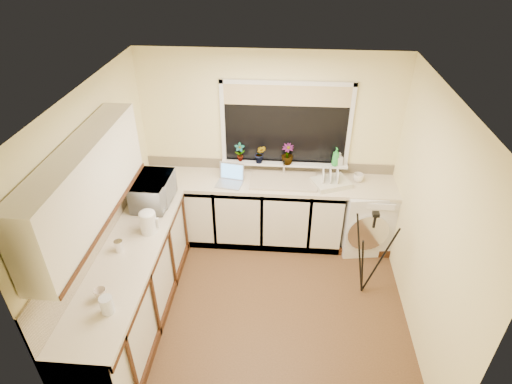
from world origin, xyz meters
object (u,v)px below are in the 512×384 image
object	(u,v)px
washing_machine	(365,216)
soap_bottle_green	(336,157)
kettle	(148,223)
steel_jar	(119,246)
plant_c	(287,154)
soap_bottle_clear	(339,159)
laptop	(230,178)
cup_left	(101,294)
microwave	(153,191)
dish_rack	(331,183)
plant_b	(260,154)
glass_jug	(107,305)
cup_back	(358,178)
tripod	(368,254)
plant_a	(240,152)

from	to	relation	value
washing_machine	soap_bottle_green	distance (m)	0.88
kettle	soap_bottle_green	bearing A→B (deg)	33.07
washing_machine	steel_jar	world-z (taller)	steel_jar
plant_c	soap_bottle_clear	bearing A→B (deg)	1.00
laptop	cup_left	size ratio (longest dim) A/B	3.23
microwave	dish_rack	bearing A→B (deg)	-73.47
washing_machine	plant_c	world-z (taller)	plant_c
plant_b	glass_jug	bearing A→B (deg)	-114.68
cup_left	cup_back	bearing A→B (deg)	41.16
tripod	cup_left	world-z (taller)	tripod
dish_rack	cup_left	distance (m)	2.92
dish_rack	glass_jug	distance (m)	2.94
tripod	plant_a	bearing A→B (deg)	143.65
plant_a	soap_bottle_green	distance (m)	1.21
glass_jug	laptop	bearing A→B (deg)	70.61
dish_rack	soap_bottle_clear	world-z (taller)	soap_bottle_clear
plant_a	cup_left	xyz separation A→B (m)	(-0.96, -2.29, -0.22)
glass_jug	soap_bottle_green	size ratio (longest dim) A/B	0.66
glass_jug	microwave	world-z (taller)	microwave
laptop	plant_c	world-z (taller)	plant_c
dish_rack	glass_jug	xyz separation A→B (m)	(-1.99, -2.17, 0.05)
glass_jug	plant_a	world-z (taller)	plant_a
cup_back	cup_left	xyz separation A→B (m)	(-2.45, -2.15, -0.00)
cup_back	cup_left	world-z (taller)	cup_back
laptop	glass_jug	xyz separation A→B (m)	(-0.75, -2.13, 0.02)
microwave	plant_b	bearing A→B (deg)	-54.72
kettle	glass_jug	size ratio (longest dim) A/B	1.42
soap_bottle_clear	plant_b	bearing A→B (deg)	-178.97
soap_bottle_green	soap_bottle_clear	world-z (taller)	soap_bottle_green
microwave	cup_left	size ratio (longest dim) A/B	5.29
kettle	cup_left	size ratio (longest dim) A/B	2.11
tripod	cup_left	distance (m)	2.78
kettle	cup_left	world-z (taller)	kettle
plant_c	cup_left	xyz separation A→B (m)	(-1.56, -2.26, -0.23)
cup_left	plant_b	bearing A→B (deg)	61.62
microwave	soap_bottle_green	xyz separation A→B (m)	(2.11, 0.78, 0.11)
kettle	tripod	bearing A→B (deg)	5.13
plant_a	plant_b	distance (m)	0.26
plant_a	plant_c	size ratio (longest dim) A/B	0.92
plant_b	plant_c	size ratio (longest dim) A/B	0.93
dish_rack	glass_jug	size ratio (longest dim) A/B	2.65
plant_c	laptop	bearing A→B (deg)	-158.62
soap_bottle_green	laptop	bearing A→B (deg)	-168.20
laptop	kettle	world-z (taller)	laptop
glass_jug	steel_jar	distance (m)	0.79
microwave	glass_jug	bearing A→B (deg)	-175.89
plant_c	cup_left	size ratio (longest dim) A/B	2.47
tripod	microwave	world-z (taller)	microwave
soap_bottle_clear	cup_left	bearing A→B (deg)	-134.22
microwave	soap_bottle_green	distance (m)	2.26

